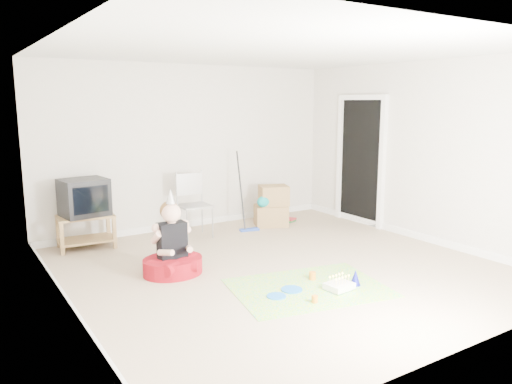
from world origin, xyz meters
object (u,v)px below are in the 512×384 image
tv_stand (86,229)px  crt_tv (84,197)px  seated_woman (173,256)px  birthday_cake (339,287)px  folding_chair (195,206)px  cardboard_boxes (272,207)px

tv_stand → crt_tv: size_ratio=1.32×
seated_woman → birthday_cake: seated_woman is taller
crt_tv → folding_chair: 1.58m
tv_stand → seated_woman: (0.59, -1.65, -0.05)m
tv_stand → birthday_cake: bearing=-58.5°
tv_stand → birthday_cake: tv_stand is taller
seated_woman → birthday_cake: (1.31, -1.46, -0.18)m
folding_chair → crt_tv: bearing=169.7°
tv_stand → cardboard_boxes: (2.91, -0.33, 0.04)m
folding_chair → cardboard_boxes: (1.37, -0.05, -0.16)m
tv_stand → seated_woman: size_ratio=0.76×
tv_stand → cardboard_boxes: cardboard_boxes is taller
cardboard_boxes → birthday_cake: (-1.01, -2.78, -0.28)m
folding_chair → birthday_cake: size_ratio=3.23×
tv_stand → folding_chair: bearing=-10.3°
tv_stand → crt_tv: (-0.00, 0.00, 0.45)m
crt_tv → folding_chair: size_ratio=0.60×
folding_chair → birthday_cake: bearing=-82.7°
tv_stand → crt_tv: 0.45m
folding_chair → seated_woman: bearing=-124.8°
crt_tv → folding_chair: (1.54, -0.28, -0.24)m
folding_chair → seated_woman: size_ratio=0.96×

